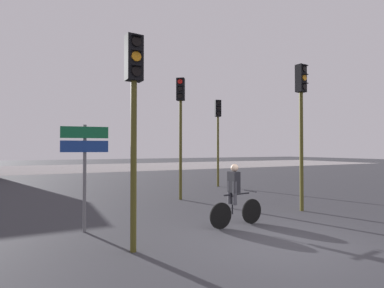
{
  "coord_description": "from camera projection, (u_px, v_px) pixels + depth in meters",
  "views": [
    {
      "loc": [
        -4.45,
        -4.8,
        1.99
      ],
      "look_at": [
        0.5,
        5.0,
        2.2
      ],
      "focal_mm": 28.0,
      "sensor_mm": 36.0,
      "label": 1
    }
  ],
  "objects": [
    {
      "name": "ground_plane",
      "position": [
        278.0,
        245.0,
        6.26
      ],
      "size": [
        120.0,
        120.0,
        0.0
      ],
      "primitive_type": "plane",
      "color": "#333338"
    },
    {
      "name": "water_strip",
      "position": [
        86.0,
        168.0,
        33.05
      ],
      "size": [
        80.0,
        16.0,
        0.01
      ],
      "primitive_type": "cube",
      "color": "gray",
      "rests_on": "ground"
    },
    {
      "name": "traffic_light_far_right",
      "position": [
        218.0,
        127.0,
        16.23
      ],
      "size": [
        0.37,
        0.39,
        4.69
      ],
      "rotation": [
        0.0,
        0.0,
        2.87
      ],
      "color": "#4C4719",
      "rests_on": "ground"
    },
    {
      "name": "traffic_light_near_left",
      "position": [
        134.0,
        100.0,
        5.88
      ],
      "size": [
        0.34,
        0.35,
        4.25
      ],
      "rotation": [
        0.0,
        0.0,
        3.22
      ],
      "color": "#4C4719",
      "rests_on": "ground"
    },
    {
      "name": "traffic_light_center",
      "position": [
        181.0,
        116.0,
        11.99
      ],
      "size": [
        0.4,
        0.42,
        4.87
      ],
      "rotation": [
        0.0,
        0.0,
        2.54
      ],
      "color": "#4C4719",
      "rests_on": "ground"
    },
    {
      "name": "traffic_light_near_right",
      "position": [
        301.0,
        110.0,
        9.8
      ],
      "size": [
        0.36,
        0.37,
        4.78
      ],
      "rotation": [
        0.0,
        0.0,
        3.31
      ],
      "color": "#4C4719",
      "rests_on": "ground"
    },
    {
      "name": "direction_sign_post",
      "position": [
        85.0,
        158.0,
        7.24
      ],
      "size": [
        1.08,
        0.25,
        2.6
      ],
      "rotation": [
        0.0,
        0.0,
        2.94
      ],
      "color": "slate",
      "rests_on": "ground"
    },
    {
      "name": "cyclist",
      "position": [
        235.0,
        195.0,
        7.76
      ],
      "size": [
        1.71,
        0.46,
        1.62
      ],
      "rotation": [
        0.0,
        0.0,
        -1.48
      ],
      "color": "black",
      "rests_on": "ground"
    }
  ]
}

